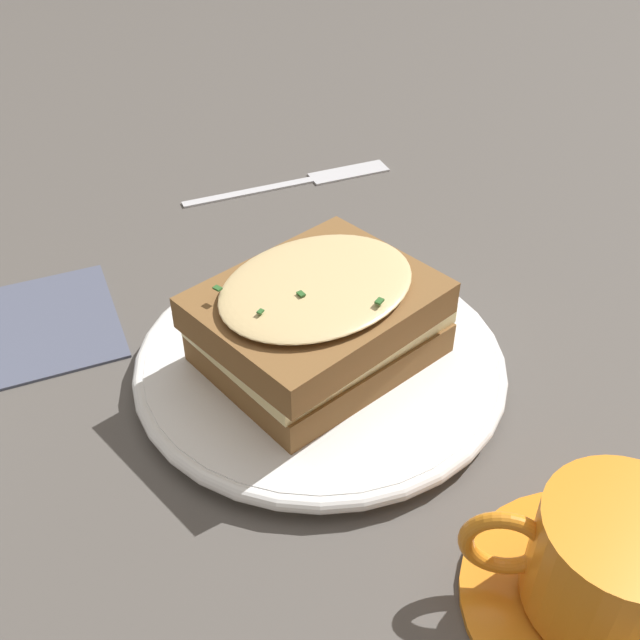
# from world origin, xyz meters

# --- Properties ---
(ground_plane) EXTENTS (2.40, 2.40, 0.00)m
(ground_plane) POSITION_xyz_m (0.00, 0.00, 0.00)
(ground_plane) COLOR #514C47
(dinner_plate) EXTENTS (0.23, 0.23, 0.02)m
(dinner_plate) POSITION_xyz_m (-0.02, -0.01, 0.01)
(dinner_plate) COLOR white
(dinner_plate) RESTS_ON ground_plane
(sandwich) EXTENTS (0.16, 0.15, 0.07)m
(sandwich) POSITION_xyz_m (-0.02, -0.02, 0.05)
(sandwich) COLOR brown
(sandwich) RESTS_ON dinner_plate
(teacup_with_saucer) EXTENTS (0.13, 0.13, 0.06)m
(teacup_with_saucer) POSITION_xyz_m (0.04, -0.21, 0.03)
(teacup_with_saucer) COLOR orange
(teacup_with_saucer) RESTS_ON ground_plane
(fork) EXTENTS (0.19, 0.02, 0.00)m
(fork) POSITION_xyz_m (0.07, 0.23, 0.00)
(fork) COLOR silver
(fork) RESTS_ON ground_plane
(napkin) EXTENTS (0.14, 0.11, 0.00)m
(napkin) POSITION_xyz_m (-0.20, 0.11, 0.00)
(napkin) COLOR #4C5166
(napkin) RESTS_ON ground_plane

